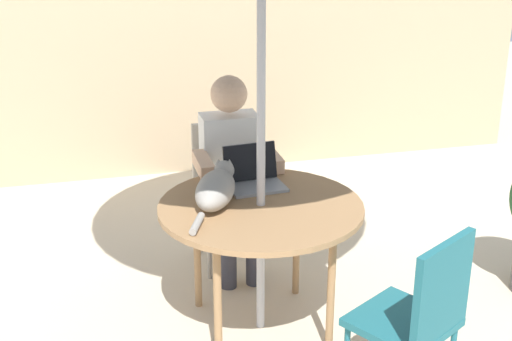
% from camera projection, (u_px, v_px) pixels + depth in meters
% --- Properties ---
extents(ground_plane, '(14.00, 14.00, 0.00)m').
position_uv_depth(ground_plane, '(260.00, 326.00, 3.91)').
color(ground_plane, beige).
extents(fence_back, '(5.97, 0.08, 1.93)m').
position_uv_depth(fence_back, '(184.00, 59.00, 5.82)').
color(fence_back, tan).
rests_on(fence_back, ground).
extents(patio_table, '(1.06, 1.06, 0.73)m').
position_uv_depth(patio_table, '(261.00, 215.00, 3.67)').
color(patio_table, '#9E754C').
rests_on(patio_table, ground).
extents(chair_occupied, '(0.40, 0.40, 0.89)m').
position_uv_depth(chair_occupied, '(227.00, 182.00, 4.49)').
color(chair_occupied, '#B2A899').
rests_on(chair_occupied, ground).
extents(chair_empty, '(0.55, 0.55, 0.89)m').
position_uv_depth(chair_empty, '(420.00, 311.00, 3.09)').
color(chair_empty, '#1E606B').
rests_on(chair_empty, ground).
extents(person_seated, '(0.48, 0.48, 1.23)m').
position_uv_depth(person_seated, '(232.00, 165.00, 4.29)').
color(person_seated, white).
rests_on(person_seated, ground).
extents(laptop, '(0.32, 0.28, 0.21)m').
position_uv_depth(laptop, '(253.00, 174.00, 3.88)').
color(laptop, gray).
rests_on(laptop, patio_table).
extents(cat, '(0.36, 0.60, 0.17)m').
position_uv_depth(cat, '(216.00, 189.00, 3.64)').
color(cat, gray).
rests_on(cat, patio_table).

